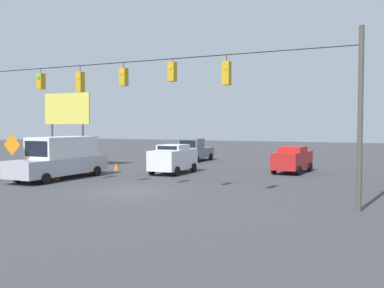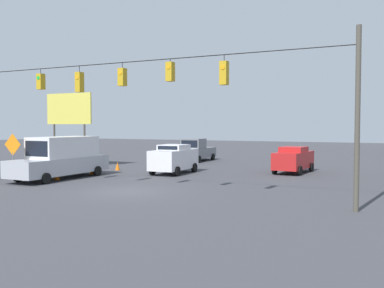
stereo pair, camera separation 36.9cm
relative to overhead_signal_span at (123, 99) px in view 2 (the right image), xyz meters
name	(u,v)px [view 2 (the right image)]	position (x,y,z in m)	size (l,w,h in m)	color
ground_plane	(128,192)	(0.06, -0.40, -4.64)	(140.00, 140.00, 0.00)	#3D3D42
overhead_signal_span	(123,99)	(0.00, 0.00, 0.00)	(21.78, 0.38, 7.12)	#4C473D
pickup_truck_grey_withflow_far	(196,151)	(4.78, -18.41, -3.66)	(2.30, 5.25, 2.12)	slate
box_truck_silver_parked_shoulder	(62,158)	(6.83, -3.06, -3.33)	(2.48, 6.99, 2.61)	#A8AAB2
sedan_white_withflow_mid	(174,158)	(1.79, -8.56, -3.59)	(2.14, 4.27, 2.00)	silver
sedan_red_oncoming_far	(293,159)	(-5.58, -12.53, -3.68)	(2.25, 4.46, 1.84)	red
traffic_cone_nearest	(57,175)	(6.59, -2.38, -4.34)	(0.36, 0.36, 0.59)	orange
traffic_cone_second	(92,170)	(6.58, -5.69, -4.34)	(0.36, 0.36, 0.59)	orange
traffic_cone_third	(118,166)	(6.61, -8.69, -4.34)	(0.36, 0.36, 0.59)	orange
roadside_billboard	(69,113)	(11.99, -9.54, -0.29)	(4.53, 0.16, 5.94)	#4C473D
work_zone_sign	(13,148)	(8.08, -0.41, -2.65)	(1.27, 0.06, 2.84)	slate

